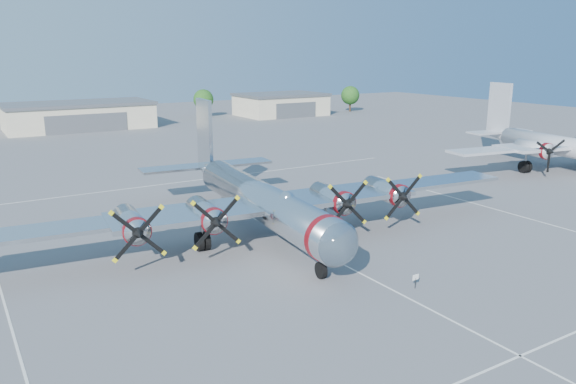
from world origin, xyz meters
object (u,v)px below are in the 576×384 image
hangar_center (79,115)px  info_placard (416,279)px  hangar_east (281,104)px  twin_engine_east (547,168)px  tree_east (203,99)px  main_bomber_b29 (257,233)px  tree_far_east (350,95)px

hangar_center → info_placard: 94.86m
hangar_center → hangar_east: size_ratio=1.39×
hangar_east → twin_engine_east: size_ratio=0.60×
hangar_east → twin_engine_east: (-2.75, -74.75, -2.71)m
hangar_center → info_placard: (1.47, -94.83, -2.02)m
tree_east → twin_engine_east: bearing=-79.3°
hangar_center → main_bomber_b29: size_ratio=0.60×
main_bomber_b29 → info_placard: (3.29, -15.78, 0.69)m
hangar_center → twin_engine_east: bearing=-58.8°
hangar_center → info_placard: size_ratio=29.21×
hangar_east → tree_far_east: 20.15m
hangar_east → twin_engine_east: twin_engine_east is taller
hangar_center → hangar_east: 48.00m
hangar_center → twin_engine_east: 87.42m
main_bomber_b29 → info_placard: 16.13m
tree_far_east → twin_engine_east: bearing=-107.4°
hangar_center → twin_engine_east: (45.25, -74.75, -2.71)m
info_placard → tree_east: bearing=73.5°
main_bomber_b29 → twin_engine_east: size_ratio=1.38×
main_bomber_b29 → hangar_center: bearing=94.1°
tree_east → twin_engine_east: tree_east is taller
tree_east → main_bomber_b29: tree_east is taller
tree_east → main_bomber_b29: 90.94m
main_bomber_b29 → twin_engine_east: 47.27m
tree_far_east → hangar_center: bearing=178.3°
tree_far_east → info_placard: 114.29m
hangar_center → hangar_east: (48.00, 0.00, 0.00)m
hangar_east → tree_east: (-18.00, 6.04, 1.51)m
tree_far_east → main_bomber_b29: (-69.83, -77.09, -4.22)m
hangar_center → hangar_east: same height
hangar_east → tree_far_east: (20.00, -1.96, 1.51)m
hangar_east → info_placard: bearing=-116.1°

